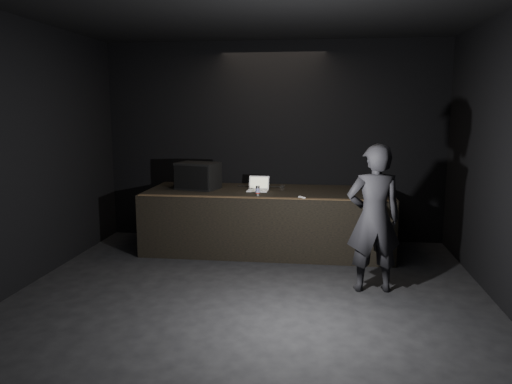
{
  "coord_description": "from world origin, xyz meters",
  "views": [
    {
      "loc": [
        0.86,
        -5.34,
        2.34
      ],
      "look_at": [
        -0.15,
        2.3,
        1.04
      ],
      "focal_mm": 35.0,
      "sensor_mm": 36.0,
      "label": 1
    }
  ],
  "objects_px": {
    "stage_riser": "(268,220)",
    "beer_can": "(258,191)",
    "stage_monitor": "(198,176)",
    "laptop": "(258,187)",
    "person": "(374,219)"
  },
  "relations": [
    {
      "from": "stage_riser",
      "to": "person",
      "type": "height_order",
      "value": "person"
    },
    {
      "from": "stage_monitor",
      "to": "laptop",
      "type": "relative_size",
      "value": 2.21
    },
    {
      "from": "person",
      "to": "stage_monitor",
      "type": "bearing_deg",
      "value": -40.49
    },
    {
      "from": "laptop",
      "to": "beer_can",
      "type": "bearing_deg",
      "value": -81.55
    },
    {
      "from": "stage_riser",
      "to": "stage_monitor",
      "type": "distance_m",
      "value": 1.4
    },
    {
      "from": "stage_riser",
      "to": "beer_can",
      "type": "bearing_deg",
      "value": -101.85
    },
    {
      "from": "stage_riser",
      "to": "person",
      "type": "relative_size",
      "value": 2.1
    },
    {
      "from": "stage_riser",
      "to": "person",
      "type": "xyz_separation_m",
      "value": [
        1.54,
        -1.74,
        0.45
      ]
    },
    {
      "from": "stage_monitor",
      "to": "beer_can",
      "type": "relative_size",
      "value": 4.95
    },
    {
      "from": "laptop",
      "to": "person",
      "type": "height_order",
      "value": "person"
    },
    {
      "from": "stage_riser",
      "to": "stage_monitor",
      "type": "bearing_deg",
      "value": 179.11
    },
    {
      "from": "person",
      "to": "stage_riser",
      "type": "bearing_deg",
      "value": -56.26
    },
    {
      "from": "stage_monitor",
      "to": "person",
      "type": "xyz_separation_m",
      "value": [
        2.73,
        -1.75,
        -0.27
      ]
    },
    {
      "from": "stage_monitor",
      "to": "beer_can",
      "type": "height_order",
      "value": "stage_monitor"
    },
    {
      "from": "stage_monitor",
      "to": "laptop",
      "type": "height_order",
      "value": "stage_monitor"
    }
  ]
}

